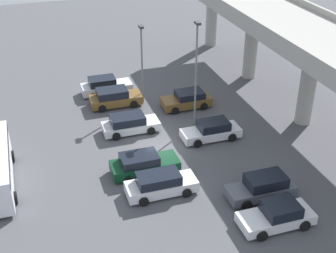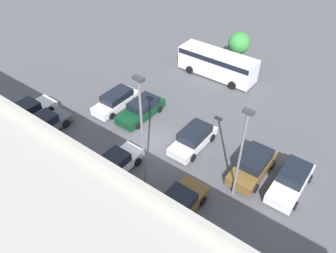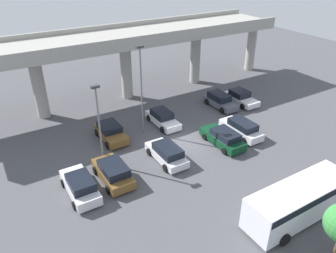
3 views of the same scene
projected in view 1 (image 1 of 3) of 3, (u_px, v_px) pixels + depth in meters
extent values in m
plane|color=#4C4C51|center=(159.00, 147.00, 36.95)|extent=(95.48, 95.48, 0.00)
cube|color=#9E9B93|center=(315.00, 40.00, 36.77)|extent=(41.24, 7.52, 0.90)
cube|color=#9E9B93|center=(276.00, 35.00, 35.44)|extent=(41.24, 0.30, 0.55)
cylinder|color=#9E9B93|center=(212.00, 17.00, 55.77)|extent=(1.36, 1.36, 6.98)
cylinder|color=#9E9B93|center=(251.00, 45.00, 47.24)|extent=(1.36, 1.36, 6.98)
cylinder|color=#9E9B93|center=(308.00, 85.00, 38.71)|extent=(1.36, 1.36, 6.98)
cube|color=silver|center=(107.00, 88.00, 45.25)|extent=(1.87, 4.81, 0.79)
cube|color=black|center=(102.00, 81.00, 44.77)|extent=(1.72, 2.48, 0.68)
cylinder|color=black|center=(120.00, 84.00, 46.56)|extent=(0.22, 0.63, 0.63)
cylinder|color=black|center=(124.00, 92.00, 44.98)|extent=(0.22, 0.63, 0.63)
cylinder|color=black|center=(90.00, 88.00, 45.76)|extent=(0.22, 0.63, 0.63)
cylinder|color=black|center=(93.00, 96.00, 44.18)|extent=(0.22, 0.63, 0.63)
cube|color=brown|center=(116.00, 100.00, 42.98)|extent=(1.99, 4.69, 0.76)
cube|color=black|center=(112.00, 93.00, 42.54)|extent=(1.83, 2.73, 0.68)
cylinder|color=black|center=(129.00, 95.00, 44.32)|extent=(0.22, 0.68, 0.68)
cylinder|color=black|center=(134.00, 104.00, 42.64)|extent=(0.22, 0.68, 0.68)
cylinder|color=black|center=(98.00, 99.00, 43.54)|extent=(0.22, 0.68, 0.68)
cylinder|color=black|center=(102.00, 109.00, 41.86)|extent=(0.22, 0.68, 0.68)
cube|color=brown|center=(186.00, 101.00, 42.64)|extent=(1.99, 4.45, 0.77)
cube|color=black|center=(190.00, 94.00, 42.40)|extent=(1.83, 2.46, 0.58)
cylinder|color=black|center=(175.00, 111.00, 41.55)|extent=(0.22, 0.68, 0.68)
cylinder|color=black|center=(168.00, 101.00, 43.22)|extent=(0.22, 0.68, 0.68)
cylinder|color=black|center=(204.00, 106.00, 42.29)|extent=(0.22, 0.68, 0.68)
cylinder|color=black|center=(196.00, 97.00, 43.97)|extent=(0.22, 0.68, 0.68)
cube|color=silver|center=(131.00, 126.00, 38.76)|extent=(1.88, 4.70, 0.67)
cube|color=black|center=(127.00, 119.00, 38.36)|extent=(1.73, 2.77, 0.67)
cylinder|color=black|center=(145.00, 120.00, 40.04)|extent=(0.22, 0.68, 0.68)
cylinder|color=black|center=(151.00, 131.00, 38.45)|extent=(0.22, 0.68, 0.68)
cylinder|color=black|center=(111.00, 125.00, 39.26)|extent=(0.22, 0.68, 0.68)
cylinder|color=black|center=(116.00, 136.00, 37.66)|extent=(0.22, 0.68, 0.68)
cube|color=silver|center=(211.00, 133.00, 37.78)|extent=(1.80, 4.80, 0.68)
cube|color=black|center=(213.00, 125.00, 37.50)|extent=(1.65, 2.43, 0.68)
cylinder|color=black|center=(198.00, 143.00, 36.71)|extent=(0.22, 0.68, 0.68)
cylinder|color=black|center=(190.00, 132.00, 38.24)|extent=(0.22, 0.68, 0.68)
cylinder|color=black|center=(232.00, 137.00, 37.51)|extent=(0.22, 0.68, 0.68)
cylinder|color=black|center=(223.00, 127.00, 39.04)|extent=(0.22, 0.68, 0.68)
cube|color=#0C381E|center=(145.00, 166.00, 33.65)|extent=(1.93, 4.89, 0.76)
cube|color=black|center=(139.00, 159.00, 33.21)|extent=(1.77, 2.67, 0.60)
cylinder|color=black|center=(161.00, 158.00, 34.99)|extent=(0.22, 0.60, 0.60)
cylinder|color=black|center=(169.00, 172.00, 33.36)|extent=(0.22, 0.60, 0.60)
cylinder|color=black|center=(121.00, 165.00, 34.18)|extent=(0.22, 0.60, 0.60)
cylinder|color=black|center=(128.00, 180.00, 32.55)|extent=(0.22, 0.60, 0.60)
cube|color=silver|center=(161.00, 186.00, 31.50)|extent=(1.77, 4.81, 0.74)
cube|color=black|center=(158.00, 179.00, 31.10)|extent=(1.63, 2.87, 0.67)
cylinder|color=black|center=(178.00, 178.00, 32.76)|extent=(0.22, 0.65, 0.65)
cylinder|color=black|center=(187.00, 193.00, 31.26)|extent=(0.22, 0.65, 0.65)
cylinder|color=black|center=(137.00, 186.00, 31.96)|extent=(0.22, 0.65, 0.65)
cylinder|color=black|center=(144.00, 202.00, 30.46)|extent=(0.22, 0.65, 0.65)
cube|color=#515660|center=(260.00, 190.00, 31.16)|extent=(1.80, 4.61, 0.67)
cube|color=black|center=(266.00, 181.00, 30.90)|extent=(1.66, 2.64, 0.75)
cylinder|color=black|center=(247.00, 205.00, 30.10)|extent=(0.22, 0.72, 0.72)
cylinder|color=black|center=(234.00, 188.00, 31.63)|extent=(0.22, 0.72, 0.72)
cylinder|color=black|center=(286.00, 196.00, 30.87)|extent=(0.22, 0.72, 0.72)
cylinder|color=black|center=(272.00, 181.00, 32.40)|extent=(0.22, 0.72, 0.72)
cube|color=silver|center=(276.00, 218.00, 28.75)|extent=(1.95, 4.69, 0.65)
cube|color=black|center=(281.00, 209.00, 28.48)|extent=(1.79, 2.14, 0.72)
cylinder|color=black|center=(262.00, 236.00, 27.61)|extent=(0.22, 0.71, 0.71)
cylinder|color=black|center=(247.00, 215.00, 29.26)|extent=(0.22, 0.71, 0.71)
cylinder|color=black|center=(305.00, 226.00, 28.39)|extent=(0.22, 0.71, 0.71)
cylinder|color=black|center=(288.00, 206.00, 30.04)|extent=(0.22, 0.71, 0.71)
cylinder|color=black|center=(12.00, 156.00, 34.95)|extent=(0.86, 0.29, 0.86)
cylinder|color=black|center=(15.00, 198.00, 30.64)|extent=(0.86, 0.29, 0.86)
cylinder|color=slate|center=(142.00, 67.00, 42.05)|extent=(0.16, 0.16, 7.14)
cube|color=#333338|center=(141.00, 27.00, 40.24)|extent=(0.70, 0.35, 0.20)
cylinder|color=slate|center=(196.00, 77.00, 37.91)|extent=(0.16, 0.16, 8.79)
cube|color=#333338|center=(198.00, 23.00, 35.69)|extent=(0.70, 0.35, 0.20)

